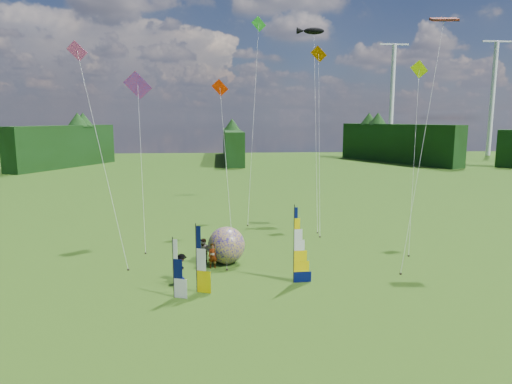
{
  "coord_description": "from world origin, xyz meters",
  "views": [
    {
      "loc": [
        -3.27,
        -23.99,
        10.06
      ],
      "look_at": [
        -1.0,
        4.0,
        5.5
      ],
      "focal_mm": 32.0,
      "sensor_mm": 36.0,
      "label": 1
    }
  ],
  "objects": [
    {
      "name": "camp_chair",
      "position": [
        -5.81,
        2.8,
        0.51
      ],
      "size": [
        0.78,
        0.78,
        1.03
      ],
      "primitive_type": null,
      "rotation": [
        0.0,
        0.0,
        0.4
      ],
      "color": "#040946",
      "rests_on": "ground"
    },
    {
      "name": "small_kite_pink",
      "position": [
        -11.57,
        8.96,
        8.12
      ],
      "size": [
        6.77,
        8.71,
        16.24
      ],
      "primitive_type": null,
      "rotation": [
        0.0,
        0.0,
        0.0
      ],
      "color": "#C83D85",
      "rests_on": "ground"
    },
    {
      "name": "treeline_ring",
      "position": [
        0.0,
        0.0,
        4.0
      ],
      "size": [
        210.0,
        210.0,
        8.0
      ],
      "primitive_type": null,
      "color": "#153B15",
      "rests_on": "ground"
    },
    {
      "name": "bol_inflatable",
      "position": [
        -2.84,
        6.86,
        1.3
      ],
      "size": [
        3.44,
        3.44,
        2.59
      ],
      "primitive_type": "sphere",
      "rotation": [
        0.0,
        0.0,
        -0.44
      ],
      "color": "#0A007E",
      "rests_on": "ground"
    },
    {
      "name": "spectator_d",
      "position": [
        -3.62,
        7.21,
        0.9
      ],
      "size": [
        1.14,
        0.85,
        1.8
      ],
      "primitive_type": "imported",
      "rotation": [
        0.0,
        0.0,
        2.68
      ],
      "color": "#66594C",
      "rests_on": "ground"
    },
    {
      "name": "ground",
      "position": [
        0.0,
        0.0,
        0.0
      ],
      "size": [
        220.0,
        220.0,
        0.0
      ],
      "primitive_type": "plane",
      "color": "#4E6C21",
      "rests_on": "ground"
    },
    {
      "name": "spectator_b",
      "position": [
        -4.4,
        6.69,
        0.92
      ],
      "size": [
        0.99,
        0.86,
        1.84
      ],
      "primitive_type": "imported",
      "rotation": [
        0.0,
        0.0,
        -0.59
      ],
      "color": "#66594C",
      "rests_on": "ground"
    },
    {
      "name": "small_kite_yellow",
      "position": [
        12.32,
        11.33,
        7.75
      ],
      "size": [
        7.02,
        11.04,
        15.5
      ],
      "primitive_type": null,
      "rotation": [
        0.0,
        0.0,
        -0.09
      ],
      "color": "#E1FF00",
      "rests_on": "ground"
    },
    {
      "name": "kite_rainbow_delta",
      "position": [
        -9.48,
        12.99,
        7.39
      ],
      "size": [
        6.39,
        11.24,
        14.77
      ],
      "primitive_type": null,
      "rotation": [
        0.0,
        0.0,
        0.12
      ],
      "color": "red",
      "rests_on": "ground"
    },
    {
      "name": "kite_whale",
      "position": [
        6.17,
        20.36,
        10.33
      ],
      "size": [
        5.48,
        14.58,
        20.66
      ],
      "primitive_type": null,
      "rotation": [
        0.0,
        0.0,
        -0.07
      ],
      "color": "black",
      "rests_on": "ground"
    },
    {
      "name": "side_banner_left",
      "position": [
        -4.66,
        1.6,
        1.99
      ],
      "size": [
        1.06,
        0.48,
        3.97
      ],
      "primitive_type": null,
      "rotation": [
        0.0,
        0.0,
        -0.36
      ],
      "color": "#F3CE00",
      "rests_on": "ground"
    },
    {
      "name": "kite_parafoil",
      "position": [
        10.98,
        6.88,
        9.62
      ],
      "size": [
        11.53,
        12.58,
        19.25
      ],
      "primitive_type": null,
      "rotation": [
        0.0,
        0.0,
        -0.27
      ],
      "color": "#AF3123",
      "rests_on": "ground"
    },
    {
      "name": "turbine_left",
      "position": [
        70.0,
        95.0,
        15.0
      ],
      "size": [
        8.0,
        1.2,
        30.0
      ],
      "primitive_type": null,
      "color": "silver",
      "rests_on": "ground"
    },
    {
      "name": "spectator_c",
      "position": [
        -5.69,
        3.53,
        0.87
      ],
      "size": [
        0.44,
        1.14,
        1.74
      ],
      "primitive_type": "imported",
      "rotation": [
        0.0,
        0.0,
        1.55
      ],
      "color": "#66594C",
      "rests_on": "ground"
    },
    {
      "name": "spectator_a",
      "position": [
        -3.78,
        5.86,
        0.85
      ],
      "size": [
        0.68,
        0.51,
        1.7
      ],
      "primitive_type": "imported",
      "rotation": [
        0.0,
        0.0,
        0.18
      ],
      "color": "#66594C",
      "rests_on": "ground"
    },
    {
      "name": "small_kite_orange",
      "position": [
        5.99,
        17.79,
        8.86
      ],
      "size": [
        7.44,
        12.55,
        17.73
      ],
      "primitive_type": null,
      "rotation": [
        0.0,
        0.0,
        -0.29
      ],
      "color": "#DE6700",
      "rests_on": "ground"
    },
    {
      "name": "feather_banner_main",
      "position": [
        1.21,
        2.65,
        2.38
      ],
      "size": [
        1.29,
        0.18,
        4.75
      ],
      "primitive_type": null,
      "rotation": [
        0.0,
        0.0,
        0.06
      ],
      "color": "#040D44",
      "rests_on": "ground"
    },
    {
      "name": "turbine_right",
      "position": [
        45.0,
        102.0,
        15.0
      ],
      "size": [
        8.0,
        1.2,
        30.0
      ],
      "primitive_type": null,
      "color": "silver",
      "rests_on": "ground"
    },
    {
      "name": "side_banner_far",
      "position": [
        -5.92,
        0.88,
        1.71
      ],
      "size": [
        0.98,
        0.43,
        3.42
      ],
      "primitive_type": null,
      "rotation": [
        0.0,
        0.0,
        -0.34
      ],
      "color": "white",
      "rests_on": "ground"
    },
    {
      "name": "small_kite_green",
      "position": [
        0.3,
        23.06,
        10.81
      ],
      "size": [
        4.73,
        13.02,
        21.62
      ],
      "primitive_type": null,
      "rotation": [
        0.0,
        0.0,
        -0.01
      ],
      "color": "green",
      "rests_on": "ground"
    },
    {
      "name": "small_kite_red",
      "position": [
        -2.69,
        15.92,
        7.06
      ],
      "size": [
        3.78,
        9.39,
        14.13
      ],
      "primitive_type": null,
      "rotation": [
        0.0,
        0.0,
        0.04
      ],
      "color": "#EC2900",
      "rests_on": "ground"
    }
  ]
}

